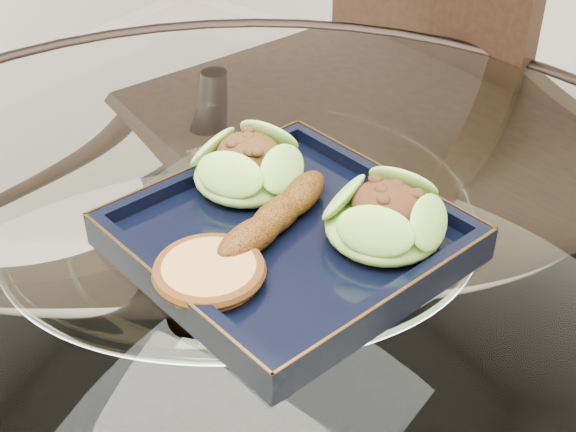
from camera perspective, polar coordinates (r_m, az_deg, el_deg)
The scene contains 7 objects.
dining_table at distance 0.87m, azimuth -2.94°, elevation -11.02°, with size 1.13×1.13×0.77m.
dining_chair at distance 1.29m, azimuth 5.14°, elevation 2.57°, with size 0.50×0.50×0.94m.
navy_plate at distance 0.75m, azimuth -0.00°, elevation -1.87°, with size 0.27×0.27×0.02m, color black.
lettuce_wrap_left at distance 0.80m, azimuth -2.91°, elevation 3.37°, with size 0.11×0.11×0.04m, color #4E932A.
lettuce_wrap_right at distance 0.73m, azimuth 6.88°, elevation -0.36°, with size 0.11×0.11×0.04m, color #71A630.
roasted_plantain at distance 0.74m, azimuth -0.78°, elevation 0.08°, with size 0.15×0.03×0.03m, color #68380B.
crumb_patty at distance 0.69m, azimuth -5.62°, elevation -4.03°, with size 0.09×0.09×0.02m, color #C18C40.
Camera 1 is at (0.39, -0.45, 1.23)m, focal length 50.00 mm.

